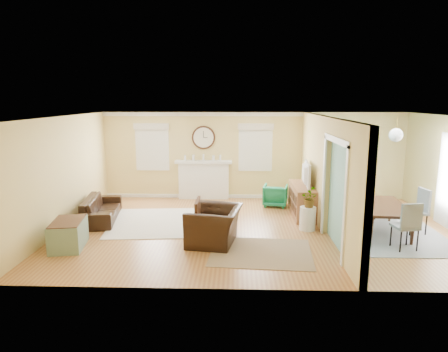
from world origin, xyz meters
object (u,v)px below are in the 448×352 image
(green_chair, at_px, (275,195))
(dining_table, at_px, (383,218))
(credenza, at_px, (303,200))
(sofa, at_px, (101,209))
(eames_chair, at_px, (214,225))

(green_chair, bearing_deg, dining_table, 146.94)
(credenza, relative_size, dining_table, 0.90)
(sofa, distance_m, green_chair, 4.71)
(green_chair, distance_m, dining_table, 3.12)
(sofa, distance_m, credenza, 5.13)
(sofa, bearing_deg, credenza, -92.87)
(sofa, relative_size, credenza, 1.20)
(dining_table, bearing_deg, green_chair, 50.88)
(eames_chair, relative_size, green_chair, 1.77)
(credenza, height_order, dining_table, credenza)
(credenza, bearing_deg, dining_table, -37.85)
(sofa, bearing_deg, eames_chair, -126.97)
(sofa, xyz_separation_m, green_chair, (4.48, 1.46, 0.02))
(eames_chair, xyz_separation_m, dining_table, (3.79, 0.85, -0.07))
(dining_table, bearing_deg, sofa, 88.96)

